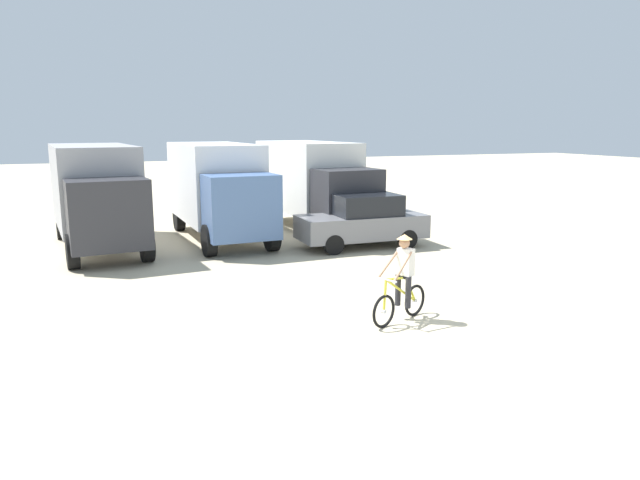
# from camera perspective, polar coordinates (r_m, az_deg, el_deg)

# --- Properties ---
(ground_plane) EXTENTS (120.00, 120.00, 0.00)m
(ground_plane) POSITION_cam_1_polar(r_m,az_deg,el_deg) (11.51, 7.67, -9.19)
(ground_plane) COLOR beige
(box_truck_grey_hauler) EXTENTS (2.96, 6.93, 3.35)m
(box_truck_grey_hauler) POSITION_cam_1_polar(r_m,az_deg,el_deg) (20.37, -20.99, 4.44)
(box_truck_grey_hauler) COLOR #9E9EA3
(box_truck_grey_hauler) RESTS_ON ground
(box_truck_avon_van) EXTENTS (2.64, 6.84, 3.35)m
(box_truck_avon_van) POSITION_cam_1_polar(r_m,az_deg,el_deg) (20.96, -9.88, 5.18)
(box_truck_avon_van) COLOR white
(box_truck_avon_van) RESTS_ON ground
(box_truck_white_box) EXTENTS (2.86, 6.90, 3.35)m
(box_truck_white_box) POSITION_cam_1_polar(r_m,az_deg,el_deg) (22.90, -0.69, 5.83)
(box_truck_white_box) COLOR white
(box_truck_white_box) RESTS_ON ground
(sedan_parked) EXTENTS (4.23, 1.84, 1.76)m
(sedan_parked) POSITION_cam_1_polar(r_m,az_deg,el_deg) (19.37, 4.19, 1.88)
(sedan_parked) COLOR slate
(sedan_parked) RESTS_ON ground
(cyclist_orange_shirt) EXTENTS (1.60, 0.82, 1.82)m
(cyclist_orange_shirt) POSITION_cam_1_polar(r_m,az_deg,el_deg) (12.08, 8.02, -4.01)
(cyclist_orange_shirt) COLOR black
(cyclist_orange_shirt) RESTS_ON ground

